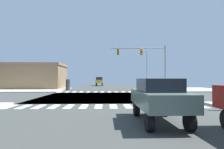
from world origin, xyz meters
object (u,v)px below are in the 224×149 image
(bank_building, at_px, (20,76))
(sedan_middle_2, at_px, (158,96))
(traffic_signal_mast, at_px, (144,57))
(suv_leading_3, at_px, (99,81))
(street_lamp, at_px, (146,66))

(bank_building, relative_size, sedan_middle_2, 4.11)
(traffic_signal_mast, distance_m, sedan_middle_2, 20.64)
(suv_leading_3, bearing_deg, traffic_signal_mast, 107.03)
(street_lamp, xyz_separation_m, bank_building, (-23.61, -0.27, -2.00))
(street_lamp, bearing_deg, suv_leading_3, 120.63)
(sedan_middle_2, bearing_deg, bank_building, 122.93)
(traffic_signal_mast, bearing_deg, suv_leading_3, 107.03)
(bank_building, distance_m, sedan_middle_2, 33.58)
(traffic_signal_mast, relative_size, street_lamp, 1.13)
(street_lamp, bearing_deg, sedan_middle_2, -100.69)
(traffic_signal_mast, bearing_deg, bank_building, 159.28)
(bank_building, relative_size, suv_leading_3, 3.84)
(bank_building, bearing_deg, street_lamp, 0.66)
(sedan_middle_2, bearing_deg, street_lamp, 79.31)
(traffic_signal_mast, xyz_separation_m, street_lamp, (1.93, 8.47, -0.74))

